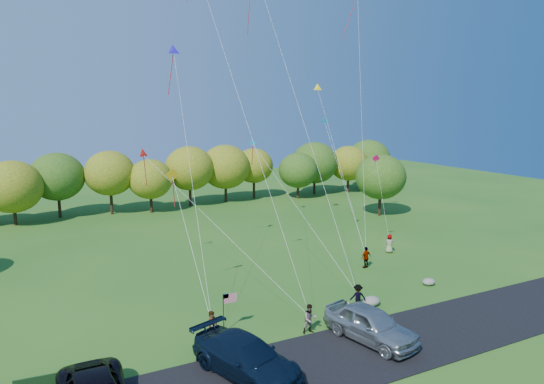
# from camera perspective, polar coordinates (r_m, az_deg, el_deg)

# --- Properties ---
(ground) EXTENTS (140.00, 140.00, 0.00)m
(ground) POSITION_cam_1_polar(r_m,az_deg,el_deg) (29.82, 2.99, -15.76)
(ground) COLOR #215B1A
(ground) RESTS_ON ground
(asphalt_lane) EXTENTS (44.00, 6.00, 0.06)m
(asphalt_lane) POSITION_cam_1_polar(r_m,az_deg,el_deg) (26.80, 7.48, -18.91)
(asphalt_lane) COLOR black
(asphalt_lane) RESTS_ON ground
(treeline) EXTENTS (75.70, 27.80, 8.53)m
(treeline) POSITION_cam_1_polar(r_m,az_deg,el_deg) (60.90, -16.75, 1.79)
(treeline) COLOR #352313
(treeline) RESTS_ON ground
(minivan_navy) EXTENTS (4.46, 6.80, 1.83)m
(minivan_navy) POSITION_cam_1_polar(r_m,az_deg,el_deg) (24.81, -3.06, -18.86)
(minivan_navy) COLOR black
(minivan_navy) RESTS_ON asphalt_lane
(minivan_silver) EXTENTS (3.46, 6.02, 1.93)m
(minivan_silver) POSITION_cam_1_polar(r_m,az_deg,el_deg) (28.47, 11.52, -14.98)
(minivan_silver) COLOR #979EA1
(minivan_silver) RESTS_ON asphalt_lane
(flyer_a) EXTENTS (0.82, 0.72, 1.88)m
(flyer_a) POSITION_cam_1_polar(r_m,az_deg,el_deg) (27.95, -7.01, -15.52)
(flyer_a) COLOR #4C4C59
(flyer_a) RESTS_ON ground
(flyer_b) EXTENTS (0.90, 0.73, 1.74)m
(flyer_b) POSITION_cam_1_polar(r_m,az_deg,el_deg) (29.00, 4.49, -14.65)
(flyer_b) COLOR #4C4C59
(flyer_b) RESTS_ON ground
(flyer_c) EXTENTS (1.22, 0.97, 1.66)m
(flyer_c) POSITION_cam_1_polar(r_m,az_deg,el_deg) (32.55, 10.07, -12.04)
(flyer_c) COLOR #4C4C59
(flyer_c) RESTS_ON ground
(flyer_d) EXTENTS (1.09, 0.57, 1.77)m
(flyer_d) POSITION_cam_1_polar(r_m,az_deg,el_deg) (40.47, 11.01, -7.56)
(flyer_d) COLOR #4C4C59
(flyer_d) RESTS_ON ground
(flyer_e) EXTENTS (0.99, 0.90, 1.70)m
(flyer_e) POSITION_cam_1_polar(r_m,az_deg,el_deg) (45.01, 13.65, -5.92)
(flyer_e) COLOR #4C4C59
(flyer_e) RESTS_ON ground
(trash_barrel) EXTENTS (0.60, 0.60, 0.90)m
(trash_barrel) POSITION_cam_1_polar(r_m,az_deg,el_deg) (25.82, -21.97, -19.72)
(trash_barrel) COLOR #0A33A2
(trash_barrel) RESTS_ON ground
(flag_assembly) EXTENTS (0.88, 0.57, 2.37)m
(flag_assembly) POSITION_cam_1_polar(r_m,az_deg,el_deg) (28.79, -5.27, -12.90)
(flag_assembly) COLOR black
(flag_assembly) RESTS_ON ground
(boulder_near) EXTENTS (1.25, 0.98, 0.62)m
(boulder_near) POSITION_cam_1_polar(r_m,az_deg,el_deg) (33.39, 11.58, -12.47)
(boulder_near) COLOR gray
(boulder_near) RESTS_ON ground
(boulder_far) EXTENTS (0.98, 0.82, 0.51)m
(boulder_far) POSITION_cam_1_polar(r_m,az_deg,el_deg) (38.06, 17.95, -10.01)
(boulder_far) COLOR gray
(boulder_far) RESTS_ON ground
(kites_aloft) EXTENTS (20.32, 10.58, 18.33)m
(kites_aloft) POSITION_cam_1_polar(r_m,az_deg,el_deg) (40.82, -3.54, 18.94)
(kites_aloft) COLOR #F1461A
(kites_aloft) RESTS_ON ground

